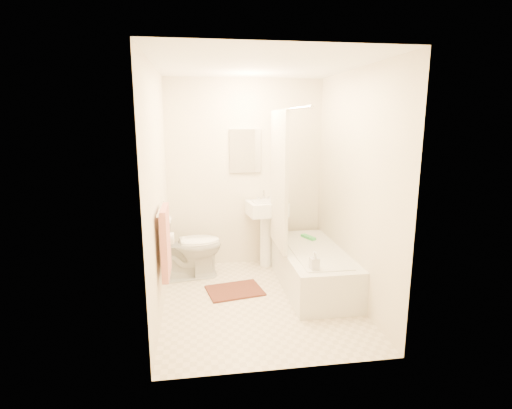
{
  "coord_description": "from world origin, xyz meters",
  "views": [
    {
      "loc": [
        -0.62,
        -3.9,
        1.91
      ],
      "look_at": [
        0.0,
        0.25,
        1.0
      ],
      "focal_mm": 28.0,
      "sensor_mm": 36.0,
      "label": 1
    }
  ],
  "objects": [
    {
      "name": "towel",
      "position": [
        -0.93,
        -0.25,
        0.78
      ],
      "size": [
        0.06,
        0.45,
        0.66
      ],
      "primitive_type": "cube",
      "color": "#CC7266",
      "rests_on": "towel_bar"
    },
    {
      "name": "sink",
      "position": [
        0.25,
        1.02,
        0.47
      ],
      "size": [
        0.53,
        0.45,
        0.95
      ],
      "primitive_type": null,
      "rotation": [
        0.0,
        0.0,
        0.14
      ],
      "color": "white",
      "rests_on": "floor"
    },
    {
      "name": "wall_right",
      "position": [
        1.0,
        0.0,
        1.2
      ],
      "size": [
        0.02,
        2.4,
        2.4
      ],
      "primitive_type": "cube",
      "color": "beige",
      "rests_on": "ground"
    },
    {
      "name": "bath_mat",
      "position": [
        -0.24,
        0.27,
        0.01
      ],
      "size": [
        0.67,
        0.55,
        0.02
      ],
      "primitive_type": "cube",
      "rotation": [
        0.0,
        0.0,
        0.19
      ],
      "color": "#543023",
      "rests_on": "floor"
    },
    {
      "name": "ceiling",
      "position": [
        0.0,
        0.0,
        2.4
      ],
      "size": [
        2.4,
        2.4,
        0.0
      ],
      "primitive_type": "plane",
      "color": "white",
      "rests_on": "ground"
    },
    {
      "name": "bathtub",
      "position": [
        0.66,
        0.3,
        0.22
      ],
      "size": [
        0.69,
        1.57,
        0.44
      ],
      "primitive_type": null,
      "color": "silver",
      "rests_on": "floor"
    },
    {
      "name": "towel_bar",
      "position": [
        -0.96,
        -0.25,
        1.1
      ],
      "size": [
        0.02,
        0.6,
        0.02
      ],
      "primitive_type": "cylinder",
      "rotation": [
        1.57,
        0.0,
        0.0
      ],
      "color": "silver",
      "rests_on": "wall_left"
    },
    {
      "name": "toilet_paper",
      "position": [
        -0.93,
        0.12,
        0.7
      ],
      "size": [
        0.11,
        0.12,
        0.12
      ],
      "primitive_type": "cylinder",
      "rotation": [
        0.0,
        1.57,
        0.0
      ],
      "color": "white",
      "rests_on": "wall_left"
    },
    {
      "name": "curtain_rod",
      "position": [
        0.3,
        0.1,
        2.0
      ],
      "size": [
        0.03,
        1.7,
        0.03
      ],
      "primitive_type": "cylinder",
      "rotation": [
        1.57,
        0.0,
        0.0
      ],
      "color": "silver",
      "rests_on": "wall_back"
    },
    {
      "name": "wall_back",
      "position": [
        0.0,
        1.2,
        1.2
      ],
      "size": [
        2.0,
        0.02,
        2.4
      ],
      "primitive_type": "cube",
      "color": "beige",
      "rests_on": "ground"
    },
    {
      "name": "scrub_brush",
      "position": [
        0.72,
        0.7,
        0.46
      ],
      "size": [
        0.15,
        0.23,
        0.04
      ],
      "primitive_type": "cube",
      "rotation": [
        0.0,
        0.0,
        0.41
      ],
      "color": "green",
      "rests_on": "bathtub"
    },
    {
      "name": "wall_left",
      "position": [
        -1.0,
        0.0,
        1.2
      ],
      "size": [
        0.02,
        2.4,
        2.4
      ],
      "primitive_type": "cube",
      "color": "beige",
      "rests_on": "ground"
    },
    {
      "name": "floor",
      "position": [
        0.0,
        0.0,
        0.0
      ],
      "size": [
        2.4,
        2.4,
        0.0
      ],
      "primitive_type": "plane",
      "color": "beige",
      "rests_on": "ground"
    },
    {
      "name": "soap_bottle",
      "position": [
        0.5,
        -0.31,
        0.54
      ],
      "size": [
        0.1,
        0.1,
        0.19
      ],
      "primitive_type": "imported",
      "rotation": [
        0.0,
        0.0,
        0.11
      ],
      "color": "white",
      "rests_on": "bathtub"
    },
    {
      "name": "mirror",
      "position": [
        0.0,
        1.18,
        1.5
      ],
      "size": [
        0.4,
        0.03,
        0.55
      ],
      "primitive_type": "cube",
      "color": "white",
      "rests_on": "wall_back"
    },
    {
      "name": "shower_curtain",
      "position": [
        0.3,
        0.5,
        1.22
      ],
      "size": [
        0.04,
        0.8,
        1.55
      ],
      "primitive_type": "cube",
      "color": "silver",
      "rests_on": "curtain_rod"
    },
    {
      "name": "toilet",
      "position": [
        -0.75,
        0.78,
        0.4
      ],
      "size": [
        0.86,
        0.56,
        0.79
      ],
      "primitive_type": "imported",
      "rotation": [
        0.0,
        0.0,
        1.71
      ],
      "color": "white",
      "rests_on": "floor"
    }
  ]
}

